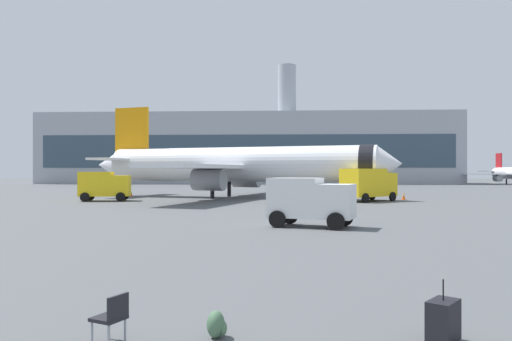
% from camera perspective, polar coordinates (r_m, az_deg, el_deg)
% --- Properties ---
extents(airplane_at_gate, '(35.20, 32.09, 10.50)m').
position_cam_1_polar(airplane_at_gate, '(54.77, -2.32, 0.66)').
color(airplane_at_gate, white).
rests_on(airplane_at_gate, ground).
extents(service_truck, '(5.10, 3.19, 2.90)m').
position_cam_1_polar(service_truck, '(51.41, -17.01, -1.58)').
color(service_truck, yellow).
rests_on(service_truck, ground).
extents(fuel_truck, '(6.07, 5.79, 3.20)m').
position_cam_1_polar(fuel_truck, '(49.83, 12.76, -1.44)').
color(fuel_truck, yellow).
rests_on(fuel_truck, ground).
extents(cargo_van, '(4.81, 3.48, 2.60)m').
position_cam_1_polar(cargo_van, '(26.50, 6.23, -3.33)').
color(cargo_van, white).
rests_on(cargo_van, ground).
extents(safety_cone_near, '(0.44, 0.44, 0.67)m').
position_cam_1_polar(safety_cone_near, '(38.85, 7.12, -3.95)').
color(safety_cone_near, '#F2590C').
rests_on(safety_cone_near, ground).
extents(safety_cone_mid, '(0.44, 0.44, 0.71)m').
position_cam_1_polar(safety_cone_mid, '(58.80, 10.80, -2.62)').
color(safety_cone_mid, '#F2590C').
rests_on(safety_cone_mid, ground).
extents(safety_cone_far, '(0.44, 0.44, 0.66)m').
position_cam_1_polar(safety_cone_far, '(60.52, -14.15, -2.57)').
color(safety_cone_far, '#F2590C').
rests_on(safety_cone_far, ground).
extents(safety_cone_outer, '(0.44, 0.44, 0.72)m').
position_cam_1_polar(safety_cone_outer, '(53.92, 16.57, -2.84)').
color(safety_cone_outer, '#F2590C').
rests_on(safety_cone_outer, ground).
extents(rolling_suitcase, '(0.71, 0.75, 1.10)m').
position_cam_1_polar(rolling_suitcase, '(9.46, 20.68, -15.81)').
color(rolling_suitcase, black).
rests_on(rolling_suitcase, ground).
extents(traveller_backpack, '(0.36, 0.40, 0.48)m').
position_cam_1_polar(traveller_backpack, '(9.24, -4.53, -17.22)').
color(traveller_backpack, '#476B4C').
rests_on(traveller_backpack, ground).
extents(gate_chair, '(0.63, 0.63, 0.86)m').
position_cam_1_polar(gate_chair, '(9.14, -16.18, -15.67)').
color(gate_chair, black).
rests_on(gate_chair, ground).
extents(terminal_building, '(98.89, 16.46, 28.67)m').
position_cam_1_polar(terminal_building, '(121.01, -0.94, 2.53)').
color(terminal_building, '#9EA3AD').
rests_on(terminal_building, ground).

